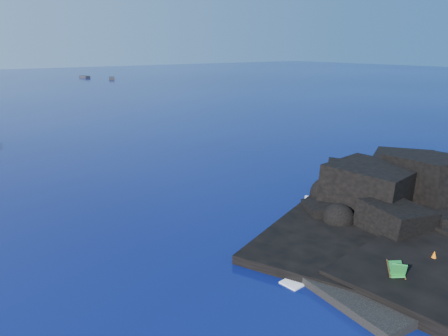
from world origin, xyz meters
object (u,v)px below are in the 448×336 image
(distant_boat_a, at_px, (85,78))
(sunbather, at_px, (417,283))
(marker_cone, at_px, (434,257))
(distant_boat_b, at_px, (112,79))
(deck_chair, at_px, (396,264))

(distant_boat_a, bearing_deg, sunbather, -107.84)
(marker_cone, xyz_separation_m, distant_boat_a, (29.62, 130.31, -0.66))
(distant_boat_b, bearing_deg, deck_chair, -84.27)
(marker_cone, height_order, distant_boat_b, marker_cone)
(marker_cone, relative_size, distant_boat_a, 0.12)
(deck_chair, xyz_separation_m, distant_boat_b, (36.49, 118.87, -0.91))
(deck_chair, relative_size, marker_cone, 2.68)
(sunbather, relative_size, distant_boat_a, 0.34)
(deck_chair, height_order, distant_boat_b, deck_chair)
(deck_chair, height_order, marker_cone, deck_chair)
(distant_boat_a, height_order, distant_boat_b, distant_boat_b)
(marker_cone, xyz_separation_m, distant_boat_b, (34.04, 119.23, -0.66))
(sunbather, xyz_separation_m, marker_cone, (2.48, 0.67, 0.14))
(deck_chair, distance_m, distant_boat_b, 124.35)
(deck_chair, bearing_deg, distant_boat_a, 37.65)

